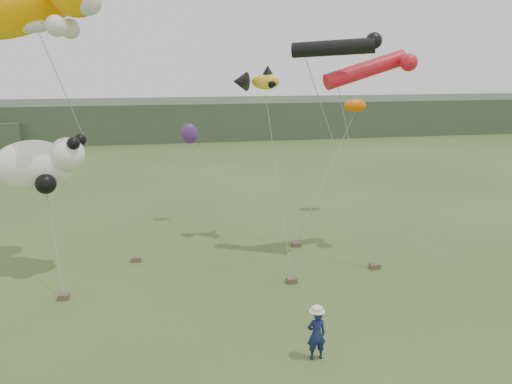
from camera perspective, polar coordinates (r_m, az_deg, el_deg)
ground at (r=15.93m, az=6.58°, el=-15.91°), size 120.00×120.00×0.00m
headland at (r=58.08m, az=-9.91°, el=8.19°), size 90.00×13.00×4.00m
festival_attendant at (r=14.47m, az=6.91°, el=-15.86°), size 0.55×0.36×1.49m
sandbag_anchors at (r=20.22m, az=-2.20°, el=-8.64°), size 12.25×4.02×0.20m
cat_kite at (r=20.38m, az=-24.26°, el=19.40°), size 6.63×4.35×3.85m
fish_kite at (r=22.26m, az=0.02°, el=12.58°), size 2.28×1.51×1.10m
tube_kites at (r=21.02m, az=11.75°, el=14.64°), size 5.10×1.95×2.23m
panda_kite at (r=20.54m, az=-23.52°, el=2.91°), size 3.41×2.20×2.12m
misc_kites at (r=26.18m, az=3.64°, el=8.55°), size 9.80×0.74×2.11m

